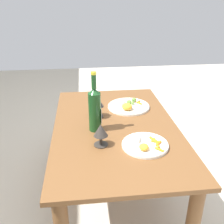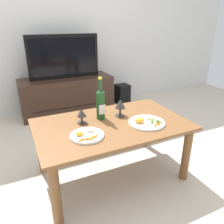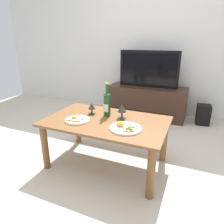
% 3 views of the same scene
% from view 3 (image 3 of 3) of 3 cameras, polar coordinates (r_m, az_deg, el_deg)
% --- Properties ---
extents(ground_plane, '(6.40, 6.40, 0.00)m').
position_cam_3_polar(ground_plane, '(2.29, -1.57, -14.28)').
color(ground_plane, beige).
extents(back_wall, '(6.40, 0.10, 2.60)m').
position_cam_3_polar(back_wall, '(3.77, 11.57, 19.61)').
color(back_wall, silver).
rests_on(back_wall, ground_plane).
extents(dining_table, '(1.23, 0.75, 0.51)m').
position_cam_3_polar(dining_table, '(2.09, -1.68, -4.53)').
color(dining_table, brown).
rests_on(dining_table, ground_plane).
extents(tv_stand, '(1.31, 0.47, 0.53)m').
position_cam_3_polar(tv_stand, '(3.58, 9.75, 2.92)').
color(tv_stand, '#382319').
rests_on(tv_stand, ground_plane).
extents(tv_screen, '(0.99, 0.05, 0.60)m').
position_cam_3_polar(tv_screen, '(3.46, 10.29, 11.85)').
color(tv_screen, black).
rests_on(tv_screen, tv_stand).
extents(floor_speaker, '(0.22, 0.22, 0.32)m').
position_cam_3_polar(floor_speaker, '(3.53, 24.33, -0.67)').
color(floor_speaker, black).
rests_on(floor_speaker, ground_plane).
extents(wine_bottle, '(0.07, 0.07, 0.36)m').
position_cam_3_polar(wine_bottle, '(2.13, -1.39, 2.59)').
color(wine_bottle, '#19471E').
rests_on(wine_bottle, dining_table).
extents(goblet_left, '(0.08, 0.08, 0.13)m').
position_cam_3_polar(goblet_left, '(2.20, -5.75, 1.51)').
color(goblet_left, '#38332D').
rests_on(goblet_left, dining_table).
extents(goblet_right, '(0.09, 0.09, 0.15)m').
position_cam_3_polar(goblet_right, '(2.06, 2.82, 0.88)').
color(goblet_right, '#38332D').
rests_on(goblet_right, dining_table).
extents(dinner_plate_left, '(0.25, 0.25, 0.04)m').
position_cam_3_polar(dinner_plate_left, '(2.06, -9.74, -2.15)').
color(dinner_plate_left, white).
rests_on(dinner_plate_left, dining_table).
extents(dinner_plate_right, '(0.30, 0.30, 0.06)m').
position_cam_3_polar(dinner_plate_right, '(1.85, 3.81, -4.43)').
color(dinner_plate_right, white).
rests_on(dinner_plate_right, dining_table).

